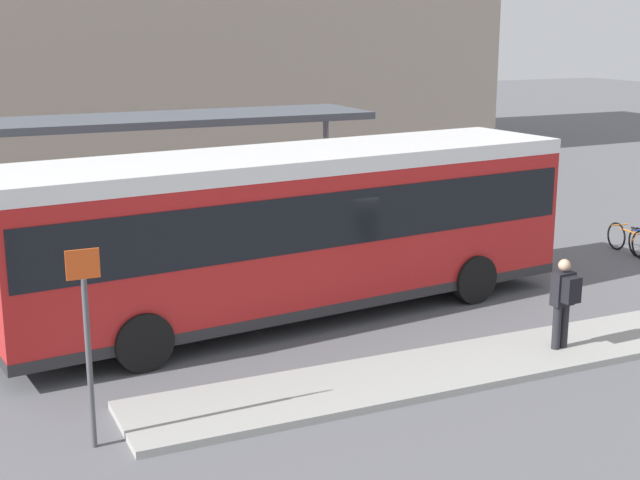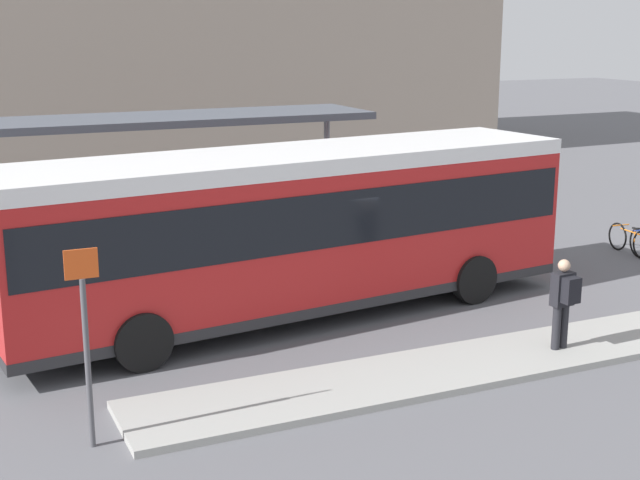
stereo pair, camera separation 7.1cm
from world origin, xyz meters
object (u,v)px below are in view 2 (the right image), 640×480
pedestrian_waiting (564,298)px  platform_sign (86,339)px  city_bus (293,221)px  bicycle_orange (630,240)px

pedestrian_waiting → platform_sign: (-8.10, -0.12, 0.52)m
pedestrian_waiting → city_bus: bearing=35.5°
city_bus → platform_sign: (-4.72, -4.11, -0.35)m
bicycle_orange → platform_sign: platform_sign is taller
platform_sign → bicycle_orange: bearing=19.5°
pedestrian_waiting → platform_sign: 8.12m
pedestrian_waiting → bicycle_orange: bearing=-56.0°
bicycle_orange → pedestrian_waiting: bearing=134.1°
city_bus → pedestrian_waiting: 5.31m
pedestrian_waiting → platform_sign: bearing=86.1°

